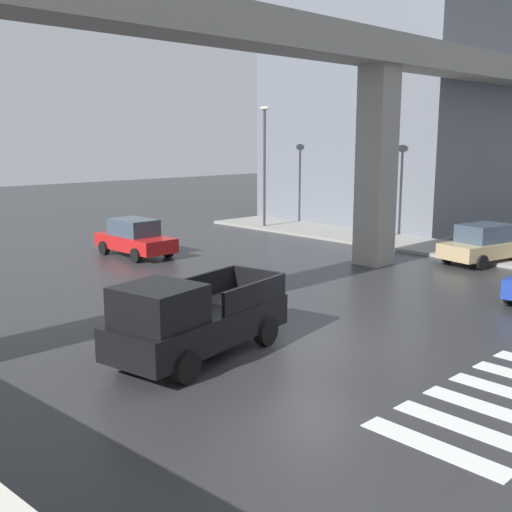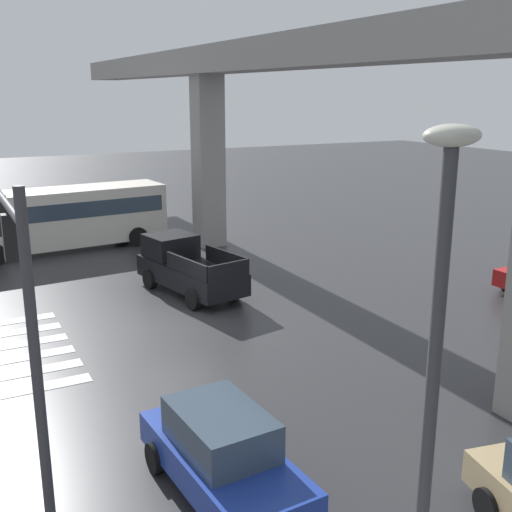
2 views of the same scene
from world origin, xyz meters
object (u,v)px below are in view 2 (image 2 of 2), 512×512
object	(u,v)px
city_bus	(54,216)
sedan_blue	(222,453)
street_lamp_near_corner	(434,367)
traffic_signal_mast	(9,253)
pickup_truck	(186,267)

from	to	relation	value
city_bus	sedan_blue	xyz separation A→B (m)	(21.11, -0.62, -0.87)
street_lamp_near_corner	city_bus	bearing A→B (deg)	179.66
sedan_blue	traffic_signal_mast	world-z (taller)	traffic_signal_mast
city_bus	street_lamp_near_corner	world-z (taller)	street_lamp_near_corner
city_bus	traffic_signal_mast	distance (m)	18.93
pickup_truck	city_bus	bearing A→B (deg)	-159.72
pickup_truck	traffic_signal_mast	distance (m)	12.26
street_lamp_near_corner	traffic_signal_mast	bearing A→B (deg)	-154.46
pickup_truck	city_bus	world-z (taller)	city_bus
traffic_signal_mast	sedan_blue	bearing A→B (deg)	48.90
pickup_truck	street_lamp_near_corner	world-z (taller)	street_lamp_near_corner
pickup_truck	traffic_signal_mast	xyz separation A→B (m)	(9.31, -7.14, 3.57)
city_bus	sedan_blue	size ratio (longest dim) A/B	2.50
sedan_blue	pickup_truck	bearing A→B (deg)	161.89
city_bus	street_lamp_near_corner	size ratio (longest dim) A/B	1.51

